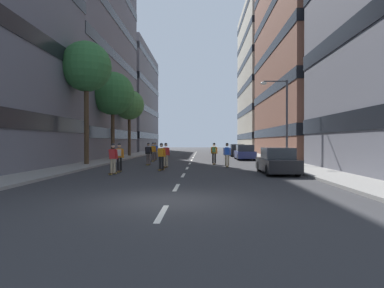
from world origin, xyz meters
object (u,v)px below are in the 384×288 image
Objects in this scene: skater_7 at (227,154)px; skater_0 at (155,150)px; street_tree_mid at (113,94)px; streetlamp_right at (282,112)px; skater_6 at (153,151)px; street_tree_near at (129,105)px; parked_car_near at (277,162)px; street_tree_far at (86,67)px; parked_car_far at (237,151)px; skater_1 at (161,155)px; skater_8 at (166,154)px; skater_3 at (113,157)px; skater_4 at (214,152)px; skater_5 at (148,152)px; skater_2 at (119,156)px; parked_car_mid at (245,153)px.

skater_0 is at bearing 125.29° from skater_7.
street_tree_mid reaches higher than streetlamp_right.
street_tree_near is at bearing 114.21° from skater_6.
parked_car_near is 0.51× the size of street_tree_mid.
parked_car_far is at bearing 51.66° from street_tree_far.
street_tree_mid is 14.39m from skater_1.
streetlamp_right is 3.65× the size of skater_0.
skater_0 is 2.49m from skater_6.
skater_6 is (-8.96, 11.96, 0.29)m from parked_car_near.
skater_8 is (6.31, -17.03, -5.31)m from street_tree_near.
skater_7 is at bearing -38.93° from street_tree_mid.
skater_7 is at bearing -54.71° from skater_0.
skater_3 is at bearing -60.46° from street_tree_far.
parked_car_near is 8.32m from skater_8.
skater_4 is 2.84m from skater_7.
skater_5 and skater_6 have the same top height.
street_tree_near is 21.29m from streetlamp_right.
skater_2 is at bearing -123.15° from skater_8.
parked_car_near is 1.00× the size of parked_car_mid.
street_tree_mid is (-13.28, -1.31, 5.92)m from parked_car_mid.
street_tree_far reaches higher than skater_3.
parked_car_far is (0.00, 7.77, 0.00)m from parked_car_mid.
skater_1 is at bearing -71.33° from skater_5.
parked_car_far is 2.47× the size of skater_5.
street_tree_far is 5.30× the size of skater_6.
skater_1 and skater_8 have the same top height.
street_tree_far is 5.30× the size of skater_4.
streetlamp_right is at bearing -77.66° from parked_car_mid.
skater_4 is (9.89, -5.98, -5.60)m from street_tree_mid.
skater_0 reaches higher than parked_car_far.
street_tree_mid is 4.86× the size of skater_3.
parked_car_far is 14.47m from street_tree_near.
street_tree_far is (-13.28, 6.12, 6.89)m from parked_car_near.
skater_8 is at bearing -172.19° from skater_7.
street_tree_far is 5.30× the size of skater_3.
street_tree_mid reaches higher than skater_4.
parked_car_far is at bearing 34.37° from street_tree_mid.
street_tree_mid is 4.86× the size of skater_2.
skater_6 is (-10.80, 5.23, -3.15)m from streetlamp_right.
skater_2 is at bearing 175.26° from parked_car_near.
parked_car_near is 17.08m from skater_0.
skater_7 reaches higher than parked_car_near.
skater_1 is 6.74m from skater_4.
skater_1 reaches higher than parked_car_mid.
skater_0 is 8.72m from skater_4.
skater_5 is at bearing 124.42° from skater_8.
skater_6 is at bearing 143.60° from skater_4.
skater_8 is at bearing -69.67° from street_tree_near.
parked_car_far is 2.47× the size of skater_7.
skater_0 and skater_8 have the same top height.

